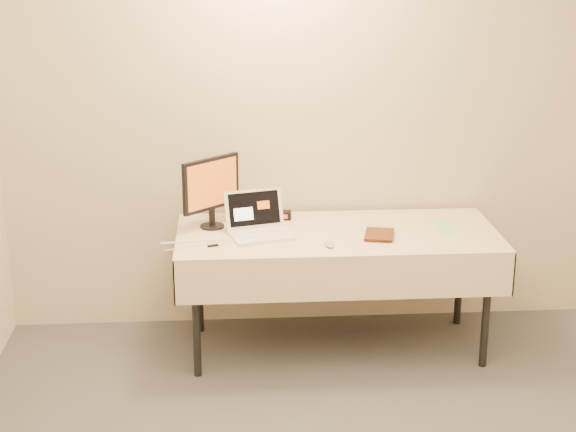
{
  "coord_description": "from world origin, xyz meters",
  "views": [
    {
      "loc": [
        -0.62,
        -2.75,
        2.39
      ],
      "look_at": [
        -0.29,
        1.99,
        0.86
      ],
      "focal_mm": 55.0,
      "sensor_mm": 36.0,
      "label": 1
    }
  ],
  "objects": [
    {
      "name": "monitor",
      "position": [
        -0.73,
        2.18,
        0.98
      ],
      "size": [
        0.32,
        0.29,
        0.42
      ],
      "rotation": [
        0.0,
        0.0,
        0.73
      ],
      "color": "black",
      "rests_on": "table"
    },
    {
      "name": "laptop",
      "position": [
        -0.46,
        2.05,
        0.8
      ],
      "size": [
        0.41,
        0.39,
        0.23
      ],
      "rotation": [
        0.0,
        0.0,
        0.26
      ],
      "color": "white",
      "rests_on": "table"
    },
    {
      "name": "paper_form",
      "position": [
        0.65,
        2.1,
        0.74
      ],
      "size": [
        0.15,
        0.32,
        0.0
      ],
      "primitive_type": "cube",
      "rotation": [
        0.0,
        0.0,
        -0.1
      ],
      "color": "#A9D4AB",
      "rests_on": "table"
    },
    {
      "name": "book",
      "position": [
        0.15,
        1.97,
        0.85
      ],
      "size": [
        0.16,
        0.06,
        0.22
      ],
      "primitive_type": "imported",
      "rotation": [
        0.0,
        0.0,
        -0.23
      ],
      "color": "brown",
      "rests_on": "table"
    },
    {
      "name": "clicker",
      "position": [
        -0.08,
        1.8,
        0.75
      ],
      "size": [
        0.06,
        0.1,
        0.02
      ],
      "primitive_type": "ellipsoid",
      "rotation": [
        0.0,
        0.0,
        0.14
      ],
      "color": "#B4B4B6",
      "rests_on": "table"
    },
    {
      "name": "alarm_clock",
      "position": [
        -0.31,
        2.31,
        0.76
      ],
      "size": [
        0.13,
        0.08,
        0.05
      ],
      "rotation": [
        0.0,
        0.0,
        -0.19
      ],
      "color": "black",
      "rests_on": "table"
    },
    {
      "name": "back_wall",
      "position": [
        0.0,
        2.5,
        1.35
      ],
      "size": [
        4.0,
        0.1,
        2.7
      ],
      "primitive_type": "cube",
      "color": "beige",
      "rests_on": "ground"
    },
    {
      "name": "usb_dongle",
      "position": [
        -0.72,
        1.85,
        0.74
      ],
      "size": [
        0.06,
        0.03,
        0.01
      ],
      "primitive_type": "cube",
      "rotation": [
        0.0,
        0.0,
        0.28
      ],
      "color": "black",
      "rests_on": "table"
    },
    {
      "name": "table",
      "position": [
        0.0,
        2.05,
        0.68
      ],
      "size": [
        1.86,
        0.81,
        0.74
      ],
      "color": "black",
      "rests_on": "ground"
    }
  ]
}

